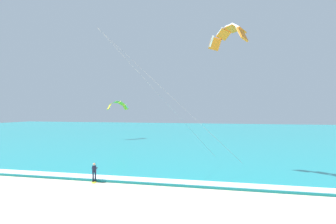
% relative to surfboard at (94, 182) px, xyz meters
% --- Properties ---
extents(sea, '(200.00, 120.00, 0.20)m').
position_rel_surfboard_xyz_m(sea, '(-0.89, 60.06, 0.07)').
color(sea, teal).
rests_on(sea, ground).
extents(surf_foam, '(200.00, 1.73, 0.04)m').
position_rel_surfboard_xyz_m(surf_foam, '(-0.89, 1.06, 0.19)').
color(surf_foam, white).
rests_on(surf_foam, sea).
extents(surfboard, '(0.92, 1.46, 0.09)m').
position_rel_surfboard_xyz_m(surfboard, '(0.00, 0.00, 0.00)').
color(surfboard, yellow).
rests_on(surfboard, ground).
extents(kitesurfer, '(0.65, 0.64, 1.69)m').
position_rel_surfboard_xyz_m(kitesurfer, '(-0.01, 0.02, 0.91)').
color(kitesurfer, '#191E38').
rests_on(kitesurfer, ground).
extents(kite_primary, '(12.93, 10.87, 14.12)m').
position_rel_surfboard_xyz_m(kite_primary, '(11.00, 8.76, 14.27)').
color(kite_primary, orange).
extents(kite_distant, '(3.21, 5.20, 2.01)m').
position_rel_surfboard_xyz_m(kite_distant, '(-15.62, 39.76, 7.47)').
color(kite_distant, yellow).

